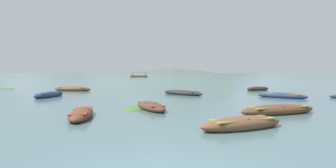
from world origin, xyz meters
TOP-DOWN VIEW (x-y plane):
  - ground_plane at (0.00, 1500.00)m, footprint 6000.00×6000.00m
  - mountain_1 at (-700.29, 1581.79)m, footprint 708.59×708.59m
  - mountain_2 at (20.38, 1506.06)m, footprint 1073.70×1073.70m
  - mountain_3 at (543.49, 1836.04)m, footprint 938.15×938.15m
  - rowboat_0 at (5.66, 8.29)m, footprint 4.49×2.57m
  - rowboat_3 at (-9.79, 17.16)m, footprint 1.64×3.70m
  - rowboat_4 at (9.38, 16.50)m, footprint 3.63×3.09m
  - rowboat_5 at (10.45, 25.39)m, footprint 3.17×2.11m
  - rowboat_6 at (-0.80, 9.80)m, footprint 2.37×3.61m
  - rowboat_7 at (2.86, 4.80)m, footprint 3.62×2.38m
  - rowboat_8 at (-3.82, 7.20)m, footprint 1.62×3.73m
  - rowboat_10 at (1.48, 19.67)m, footprint 4.11×4.06m
  - rowboat_12 at (-10.58, 24.74)m, footprint 4.44×2.00m
  - ferry_1 at (-12.88, 113.40)m, footprint 7.57×3.09m
  - weed_patch_0 at (8.20, 19.07)m, footprint 2.19×1.51m
  - weed_patch_1 at (6.68, 24.79)m, footprint 2.05×2.15m
  - weed_patch_3 at (-19.72, 27.71)m, footprint 3.17×3.73m
  - weed_patch_4 at (-1.80, 10.06)m, footprint 1.29×2.72m

SIDE VIEW (x-z plane):
  - ground_plane at x=0.00m, z-range 0.00..0.00m
  - weed_patch_0 at x=8.20m, z-range -0.07..0.07m
  - weed_patch_1 at x=6.68m, z-range -0.07..0.07m
  - weed_patch_3 at x=-19.72m, z-range -0.07..0.07m
  - weed_patch_4 at x=-1.80m, z-range -0.07..0.07m
  - rowboat_6 at x=-0.80m, z-range -0.10..0.42m
  - rowboat_8 at x=-3.82m, z-range -0.10..0.42m
  - rowboat_4 at x=9.38m, z-range -0.10..0.43m
  - rowboat_10 at x=1.48m, z-range -0.10..0.44m
  - rowboat_5 at x=10.45m, z-range -0.11..0.46m
  - rowboat_7 at x=2.86m, z-range -0.11..0.46m
  - rowboat_0 at x=5.66m, z-range -0.11..0.47m
  - rowboat_3 at x=-9.79m, z-range -0.11..0.47m
  - rowboat_12 at x=-10.58m, z-range -0.12..0.53m
  - ferry_1 at x=-12.88m, z-range -0.82..1.72m
  - mountain_3 at x=543.49m, z-range 0.00..246.26m
  - mountain_1 at x=-700.29m, z-range 0.00..256.35m
  - mountain_2 at x=20.38m, z-range 0.00..337.95m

